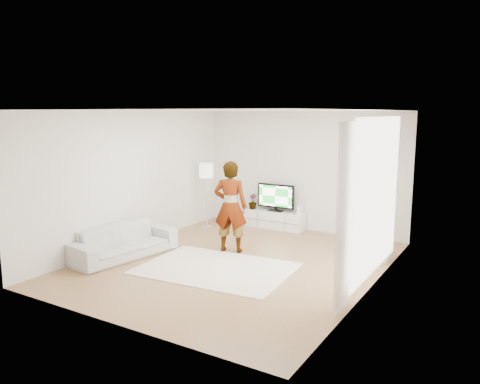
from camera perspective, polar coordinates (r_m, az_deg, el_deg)
The scene contains 17 objects.
floor at distance 8.80m, azimuth -0.54°, elevation -8.63°, with size 6.00×6.00×0.00m, color #AB854D.
ceiling at distance 8.35m, azimuth -0.57°, elevation 9.92°, with size 6.00×6.00×0.00m, color white.
wall_left at distance 9.99m, azimuth -12.85°, elevation 1.58°, with size 0.02×6.00×2.80m, color silver.
wall_right at distance 7.48m, azimuth 15.97°, elevation -1.21°, with size 0.02×6.00×2.80m, color silver.
wall_back at distance 11.10m, azimuth 7.61°, elevation 2.53°, with size 5.00×0.02×2.80m, color silver.
wall_front at distance 6.16m, azimuth -15.40°, elevation -3.45°, with size 5.00×0.02×2.80m, color silver.
window at distance 7.76m, azimuth 16.43°, elevation -0.47°, with size 0.01×2.60×2.50m, color white.
curtain_near at distance 6.58m, azimuth 12.79°, elevation -2.98°, with size 0.04×0.70×2.60m, color white.
curtain_far at distance 9.04m, azimuth 18.03°, elevation 0.20°, with size 0.04×0.70×2.60m, color white.
media_console at distance 11.35m, azimuth 4.28°, elevation -3.39°, with size 1.46×0.42×0.41m.
television at distance 11.26m, azimuth 4.38°, elevation -0.56°, with size 0.95×0.19×0.66m.
game_console at distance 11.01m, azimuth 7.26°, elevation -2.16°, with size 0.06×0.16×0.22m.
potted_plant at distance 11.55m, azimuth 1.56°, elevation -1.16°, with size 0.21×0.21×0.37m, color #3F7238.
rug at distance 8.50m, azimuth -2.94°, elevation -9.28°, with size 2.65×1.91×0.01m, color silver.
player at distance 9.26m, azimuth -1.17°, elevation -1.79°, with size 0.67×0.44×1.82m, color #334772.
sofa at distance 9.33m, azimuth -14.04°, elevation -5.89°, with size 2.10×0.82×0.61m, color #B7B7B2.
floor_lamp at distance 11.24m, azimuth -4.15°, elevation 2.28°, with size 0.35×0.35×1.56m.
Camera 1 is at (4.39, -7.11, 2.76)m, focal length 35.00 mm.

